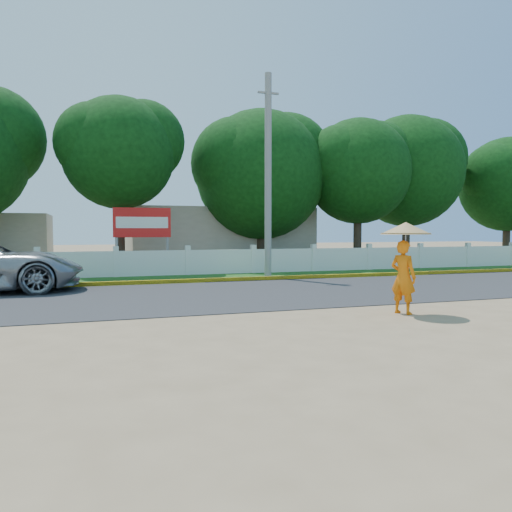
% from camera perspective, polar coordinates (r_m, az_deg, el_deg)
% --- Properties ---
extents(ground, '(120.00, 120.00, 0.00)m').
position_cam_1_polar(ground, '(11.15, 3.34, -7.20)').
color(ground, '#9E8460').
rests_on(ground, ground).
extents(road, '(60.00, 7.00, 0.02)m').
position_cam_1_polar(road, '(15.36, -3.01, -4.35)').
color(road, '#38383A').
rests_on(road, ground).
extents(grass_verge, '(60.00, 3.50, 0.03)m').
position_cam_1_polar(grass_verge, '(20.43, -7.02, -2.52)').
color(grass_verge, '#2D601E').
rests_on(grass_verge, ground).
extents(curb, '(40.00, 0.18, 0.16)m').
position_cam_1_polar(curb, '(18.77, -5.96, -2.80)').
color(curb, yellow).
rests_on(curb, ground).
extents(fence, '(40.00, 0.10, 1.10)m').
position_cam_1_polar(fence, '(21.81, -7.81, -0.77)').
color(fence, silver).
rests_on(fence, ground).
extents(building_near, '(10.00, 6.00, 3.20)m').
position_cam_1_polar(building_near, '(29.06, -4.57, 2.25)').
color(building_near, '#B7AD99').
rests_on(building_near, ground).
extents(utility_pole, '(0.28, 0.28, 8.32)m').
position_cam_1_polar(utility_pole, '(20.62, 1.39, 9.09)').
color(utility_pole, gray).
rests_on(utility_pole, ground).
extents(monk_with_parasol, '(1.18, 1.18, 2.15)m').
position_cam_1_polar(monk_with_parasol, '(12.18, 16.60, 0.19)').
color(monk_with_parasol, orange).
rests_on(monk_with_parasol, ground).
extents(billboard, '(2.50, 0.13, 2.95)m').
position_cam_1_polar(billboard, '(22.58, -12.88, 3.35)').
color(billboard, gray).
rests_on(billboard, ground).
extents(tree_row, '(39.06, 7.75, 8.59)m').
position_cam_1_polar(tree_row, '(25.92, -0.52, 9.76)').
color(tree_row, '#473828').
rests_on(tree_row, ground).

